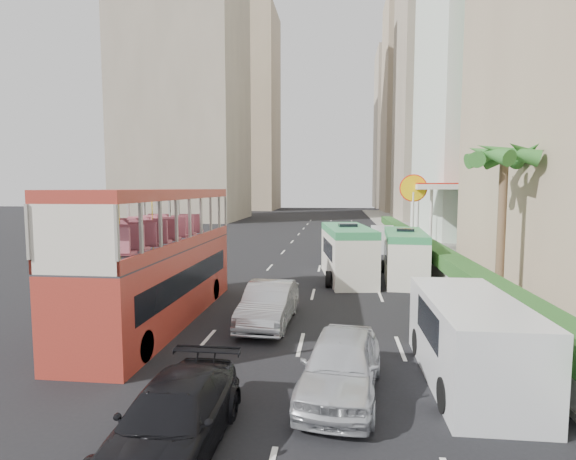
# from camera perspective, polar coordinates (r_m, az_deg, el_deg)

# --- Properties ---
(ground_plane) EXTENTS (200.00, 200.00, 0.00)m
(ground_plane) POSITION_cam_1_polar(r_m,az_deg,el_deg) (17.05, 3.57, -12.10)
(ground_plane) COLOR black
(ground_plane) RESTS_ON ground
(double_decker_bus) EXTENTS (2.50, 11.00, 5.06)m
(double_decker_bus) POSITION_cam_1_polar(r_m,az_deg,el_deg) (17.80, -16.08, -3.19)
(double_decker_bus) COLOR #A63125
(double_decker_bus) RESTS_ON ground
(car_silver_lane_a) EXTENTS (1.84, 4.78, 1.56)m
(car_silver_lane_a) POSITION_cam_1_polar(r_m,az_deg,el_deg) (17.28, -2.45, -11.85)
(car_silver_lane_a) COLOR silver
(car_silver_lane_a) RESTS_ON ground
(car_silver_lane_b) EXTENTS (2.37, 4.74, 1.55)m
(car_silver_lane_b) POSITION_cam_1_polar(r_m,az_deg,el_deg) (11.93, 6.71, -20.04)
(car_silver_lane_b) COLOR silver
(car_silver_lane_b) RESTS_ON ground
(car_black) EXTENTS (1.95, 4.69, 1.35)m
(car_black) POSITION_cam_1_polar(r_m,az_deg,el_deg) (9.95, -14.26, -25.71)
(car_black) COLOR black
(car_black) RESTS_ON ground
(van_asset) EXTENTS (3.20, 5.48, 1.43)m
(van_asset) POSITION_cam_1_polar(r_m,az_deg,el_deg) (31.89, 7.15, -3.91)
(van_asset) COLOR silver
(van_asset) RESTS_ON ground
(minibus_near) EXTENTS (3.13, 6.94, 2.97)m
(minibus_near) POSITION_cam_1_polar(r_m,az_deg,el_deg) (25.38, 7.55, -2.90)
(minibus_near) COLOR silver
(minibus_near) RESTS_ON ground
(minibus_far) EXTENTS (2.48, 6.30, 2.74)m
(minibus_far) POSITION_cam_1_polar(r_m,az_deg,el_deg) (25.68, 14.59, -3.20)
(minibus_far) COLOR silver
(minibus_far) RESTS_ON ground
(panel_van_near) EXTENTS (2.27, 5.60, 2.24)m
(panel_van_near) POSITION_cam_1_polar(r_m,az_deg,el_deg) (13.07, 22.17, -12.84)
(panel_van_near) COLOR silver
(panel_van_near) RESTS_ON ground
(panel_van_far) EXTENTS (2.14, 4.82, 1.89)m
(panel_van_far) POSITION_cam_1_polar(r_m,az_deg,el_deg) (37.45, 11.97, -1.14)
(panel_van_far) COLOR silver
(panel_van_far) RESTS_ON ground
(sidewalk) EXTENTS (6.00, 120.00, 0.18)m
(sidewalk) POSITION_cam_1_polar(r_m,az_deg,el_deg) (42.35, 17.60, -1.70)
(sidewalk) COLOR #99968C
(sidewalk) RESTS_ON ground
(kerb_wall) EXTENTS (0.30, 44.00, 1.00)m
(kerb_wall) POSITION_cam_1_polar(r_m,az_deg,el_deg) (31.04, 16.45, -3.07)
(kerb_wall) COLOR silver
(kerb_wall) RESTS_ON sidewalk
(hedge) EXTENTS (1.10, 44.00, 0.70)m
(hedge) POSITION_cam_1_polar(r_m,az_deg,el_deg) (30.93, 16.50, -1.51)
(hedge) COLOR #2D6626
(hedge) RESTS_ON kerb_wall
(palm_tree) EXTENTS (0.36, 0.36, 6.40)m
(palm_tree) POSITION_cam_1_polar(r_m,az_deg,el_deg) (21.49, 25.47, 0.22)
(palm_tree) COLOR brown
(palm_tree) RESTS_ON sidewalk
(shell_station) EXTENTS (6.50, 8.00, 5.50)m
(shell_station) POSITION_cam_1_polar(r_m,az_deg,el_deg) (40.38, 19.65, 1.70)
(shell_station) COLOR silver
(shell_station) RESTS_ON ground
(tower_mid) EXTENTS (16.00, 16.00, 50.00)m
(tower_mid) POSITION_cam_1_polar(r_m,az_deg,el_deg) (78.76, 20.08, 19.67)
(tower_mid) COLOR tan
(tower_mid) RESTS_ON ground
(tower_far_a) EXTENTS (14.00, 14.00, 44.00)m
(tower_far_a) POSITION_cam_1_polar(r_m,az_deg,el_deg) (100.99, 16.16, 14.78)
(tower_far_a) COLOR tan
(tower_far_a) RESTS_ON ground
(tower_far_b) EXTENTS (14.00, 14.00, 40.00)m
(tower_far_b) POSITION_cam_1_polar(r_m,az_deg,el_deg) (122.24, 14.38, 12.19)
(tower_far_b) COLOR tan
(tower_far_b) RESTS_ON ground
(tower_left_a) EXTENTS (18.00, 18.00, 52.00)m
(tower_left_a) POSITION_cam_1_polar(r_m,az_deg,el_deg) (78.27, -13.11, 20.70)
(tower_left_a) COLOR tan
(tower_left_a) RESTS_ON ground
(tower_left_b) EXTENTS (16.00, 16.00, 46.00)m
(tower_left_b) POSITION_cam_1_polar(r_m,az_deg,el_deg) (110.12, -5.75, 14.68)
(tower_left_b) COLOR tan
(tower_left_b) RESTS_ON ground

